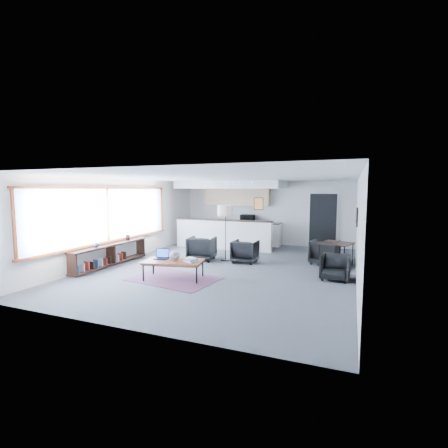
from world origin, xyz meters
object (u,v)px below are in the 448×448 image
at_px(coffee_table, 174,262).
at_px(armchair_right, 245,250).
at_px(book_stack, 190,260).
at_px(armchair_left, 202,247).
at_px(laptop, 162,256).
at_px(dining_table, 336,245).
at_px(dining_chair_far, 325,253).
at_px(microwave, 247,217).
at_px(dining_chair_near, 335,268).
at_px(ceramic_pot, 174,256).
at_px(floor_lamp, 225,213).

distance_m(coffee_table, armchair_right, 2.71).
height_order(book_stack, armchair_left, armchair_left).
bearing_deg(armchair_left, laptop, 78.59).
bearing_deg(coffee_table, book_stack, -8.52).
height_order(dining_table, dining_chair_far, dining_table).
bearing_deg(microwave, book_stack, -86.39).
height_order(book_stack, dining_chair_near, dining_chair_near).
distance_m(laptop, armchair_left, 2.19).
distance_m(dining_table, dining_chair_near, 1.63).
height_order(ceramic_pot, armchair_left, armchair_left).
height_order(coffee_table, laptop, laptop).
xyz_separation_m(ceramic_pot, floor_lamp, (0.39, 2.51, 0.93)).
bearing_deg(coffee_table, floor_lamp, 67.43).
bearing_deg(floor_lamp, dining_chair_near, -17.39).
xyz_separation_m(coffee_table, ceramic_pot, (0.03, -0.01, 0.16)).
distance_m(laptop, dining_chair_far, 4.89).
relative_size(armchair_left, armchair_right, 1.09).
relative_size(armchair_left, dining_table, 0.80).
bearing_deg(armchair_right, dining_chair_far, -163.88).
bearing_deg(microwave, dining_chair_near, -49.45).
xyz_separation_m(armchair_left, microwave, (0.42, 3.48, 0.70)).
bearing_deg(ceramic_pot, dining_table, 39.46).
xyz_separation_m(floor_lamp, dining_chair_near, (3.37, -1.05, -1.23)).
bearing_deg(dining_chair_far, microwave, -29.17).
relative_size(book_stack, microwave, 0.71).
relative_size(dining_chair_near, dining_chair_far, 0.87).
bearing_deg(floor_lamp, dining_table, 9.19).
bearing_deg(ceramic_pot, floor_lamp, 81.18).
distance_m(ceramic_pot, dining_chair_near, 4.04).
xyz_separation_m(ceramic_pot, armchair_right, (1.05, 2.49, -0.22)).
bearing_deg(armchair_right, armchair_left, 7.71).
distance_m(armchair_right, dining_chair_near, 2.90).
bearing_deg(microwave, floor_lamp, -84.43).
relative_size(ceramic_pot, armchair_right, 0.33).
bearing_deg(laptop, armchair_right, 47.29).
bearing_deg(microwave, dining_chair_far, -38.24).
bearing_deg(coffee_table, ceramic_pot, -31.77).
height_order(ceramic_pot, armchair_right, armchair_right).
bearing_deg(microwave, armchair_right, -73.36).
relative_size(ceramic_pot, dining_table, 0.24).
relative_size(armchair_right, dining_table, 0.74).
bearing_deg(dining_table, microwave, 142.94).
bearing_deg(floor_lamp, microwave, 95.39).
bearing_deg(book_stack, armchair_left, 108.76).
bearing_deg(dining_chair_near, microwave, 133.59).
bearing_deg(armchair_right, coffee_table, 66.11).
xyz_separation_m(book_stack, dining_chair_far, (2.94, 3.12, -0.18)).
bearing_deg(floor_lamp, book_stack, -89.17).
height_order(ceramic_pot, dining_chair_far, ceramic_pot).
relative_size(coffee_table, armchair_right, 2.09).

